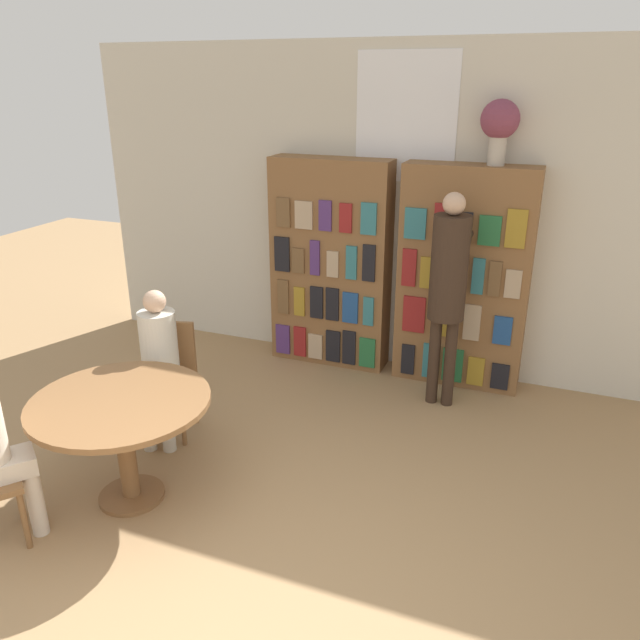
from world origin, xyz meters
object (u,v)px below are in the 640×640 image
(flower_vase, at_px, (500,123))
(librarian_standing, at_px, (448,279))
(seated_reader_left, at_px, (158,359))
(reading_table, at_px, (122,417))
(bookshelf_left, at_px, (330,265))
(bookshelf_right, at_px, (463,279))
(chair_left_side, at_px, (168,373))

(flower_vase, xyz_separation_m, librarian_standing, (-0.23, -0.51, -1.19))
(flower_vase, relative_size, seated_reader_left, 0.42)
(reading_table, bearing_deg, librarian_standing, 51.11)
(bookshelf_left, bearing_deg, reading_table, -100.27)
(bookshelf_left, height_order, seated_reader_left, bookshelf_left)
(bookshelf_right, bearing_deg, flower_vase, 1.51)
(reading_table, xyz_separation_m, librarian_standing, (1.69, 2.10, 0.51))
(bookshelf_right, relative_size, seated_reader_left, 1.63)
(librarian_standing, bearing_deg, chair_left_side, -148.04)
(bookshelf_right, relative_size, reading_table, 1.73)
(seated_reader_left, bearing_deg, librarian_standing, -160.08)
(seated_reader_left, bearing_deg, reading_table, 90.00)
(bookshelf_right, height_order, librarian_standing, bookshelf_right)
(flower_vase, bearing_deg, librarian_standing, -114.27)
(librarian_standing, bearing_deg, reading_table, -128.89)
(bookshelf_left, height_order, chair_left_side, bookshelf_left)
(reading_table, height_order, chair_left_side, chair_left_side)
(bookshelf_left, height_order, bookshelf_right, same)
(bookshelf_left, xyz_separation_m, bookshelf_right, (1.27, 0.00, 0.00))
(seated_reader_left, height_order, librarian_standing, librarian_standing)
(flower_vase, relative_size, chair_left_side, 0.58)
(bookshelf_left, distance_m, reading_table, 2.66)
(librarian_standing, bearing_deg, bookshelf_right, 84.79)
(seated_reader_left, bearing_deg, bookshelf_right, -152.06)
(bookshelf_left, bearing_deg, seated_reader_left, -109.75)
(reading_table, relative_size, chair_left_side, 1.30)
(bookshelf_left, bearing_deg, chair_left_side, -112.97)
(bookshelf_right, xyz_separation_m, chair_left_side, (-1.99, -1.72, -0.50))
(bookshelf_right, height_order, flower_vase, flower_vase)
(librarian_standing, bearing_deg, flower_vase, 65.73)
(bookshelf_right, distance_m, chair_left_side, 2.68)
(bookshelf_left, distance_m, chair_left_side, 1.93)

